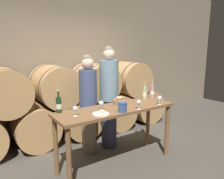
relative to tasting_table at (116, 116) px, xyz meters
name	(u,v)px	position (x,y,z in m)	size (l,w,h in m)	color
ground_plane	(116,164)	(0.00, 0.00, -0.76)	(10.00, 10.00, 0.00)	#4C473F
stone_wall_back	(64,54)	(0.00, 1.91, 0.84)	(10.00, 0.12, 3.20)	#7F705B
barrel_stack	(77,102)	(0.00, 1.36, -0.08)	(4.14, 0.86, 1.44)	tan
tasting_table	(116,116)	(0.00, 0.00, 0.00)	(1.82, 0.57, 0.89)	brown
person_left	(88,103)	(-0.16, 0.57, 0.10)	(0.29, 0.29, 1.64)	#756651
person_right	(109,97)	(0.25, 0.57, 0.15)	(0.32, 0.32, 1.77)	#2D334C
wine_bottle_red	(59,105)	(-0.77, 0.24, 0.24)	(0.07, 0.07, 0.31)	#193819
wine_bottle_white	(145,93)	(0.69, 0.16, 0.24)	(0.07, 0.07, 0.31)	#ADBC7F
wine_bottle_rose	(152,91)	(0.87, 0.17, 0.24)	(0.07, 0.07, 0.32)	#BC8E93
blue_crock	(122,107)	(-0.05, -0.21, 0.21)	(0.13, 0.13, 0.14)	#335693
bread_basket	(119,101)	(0.15, 0.13, 0.18)	(0.18, 0.18, 0.13)	olive
cheese_plate	(101,114)	(-0.35, -0.15, 0.14)	(0.22, 0.22, 0.04)	white
wine_glass_far_left	(75,109)	(-0.65, -0.03, 0.23)	(0.07, 0.07, 0.13)	white
wine_glass_left	(101,103)	(-0.24, 0.02, 0.23)	(0.07, 0.07, 0.13)	white
wine_glass_center	(139,103)	(0.22, -0.24, 0.23)	(0.07, 0.07, 0.13)	white
wine_glass_right	(160,98)	(0.64, -0.23, 0.23)	(0.07, 0.07, 0.13)	white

